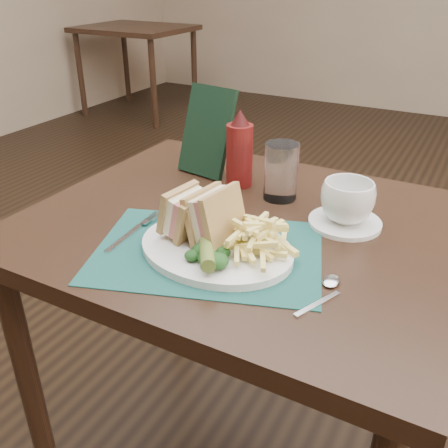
% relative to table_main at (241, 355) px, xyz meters
% --- Properties ---
extents(floor, '(7.00, 7.00, 0.00)m').
position_rel_table_main_xyz_m(floor, '(0.00, 0.50, -0.38)').
color(floor, black).
rests_on(floor, ground).
extents(wall_back, '(6.00, 0.00, 6.00)m').
position_rel_table_main_xyz_m(wall_back, '(0.00, 4.00, -0.38)').
color(wall_back, tan).
rests_on(wall_back, ground).
extents(table_main, '(0.90, 0.75, 0.75)m').
position_rel_table_main_xyz_m(table_main, '(0.00, 0.00, 0.00)').
color(table_main, black).
rests_on(table_main, ground).
extents(table_bg_left, '(0.90, 0.75, 0.75)m').
position_rel_table_main_xyz_m(table_bg_left, '(-2.44, 2.79, 0.00)').
color(table_bg_left, black).
rests_on(table_bg_left, ground).
extents(placemat, '(0.50, 0.42, 0.00)m').
position_rel_table_main_xyz_m(placemat, '(-0.00, -0.15, 0.38)').
color(placemat, '#174944').
rests_on(placemat, table_main).
extents(plate, '(0.32, 0.27, 0.01)m').
position_rel_table_main_xyz_m(plate, '(0.01, -0.15, 0.38)').
color(plate, white).
rests_on(plate, placemat).
extents(sandwich_half_a, '(0.09, 0.10, 0.10)m').
position_rel_table_main_xyz_m(sandwich_half_a, '(-0.08, -0.13, 0.44)').
color(sandwich_half_a, tan).
rests_on(sandwich_half_a, plate).
extents(sandwich_half_b, '(0.09, 0.12, 0.11)m').
position_rel_table_main_xyz_m(sandwich_half_b, '(-0.02, -0.13, 0.45)').
color(sandwich_half_b, tan).
rests_on(sandwich_half_b, plate).
extents(kale_garnish, '(0.11, 0.08, 0.03)m').
position_rel_table_main_xyz_m(kale_garnish, '(0.02, -0.20, 0.41)').
color(kale_garnish, '#143815').
rests_on(kale_garnish, plate).
extents(pickle_spear, '(0.09, 0.12, 0.03)m').
position_rel_table_main_xyz_m(pickle_spear, '(0.03, -0.20, 0.41)').
color(pickle_spear, '#556D29').
rests_on(pickle_spear, plate).
extents(fries_pile, '(0.18, 0.20, 0.06)m').
position_rel_table_main_xyz_m(fries_pile, '(0.08, -0.12, 0.42)').
color(fries_pile, '#FEEA7F').
rests_on(fries_pile, plate).
extents(fork, '(0.05, 0.17, 0.01)m').
position_rel_table_main_xyz_m(fork, '(-0.17, -0.16, 0.38)').
color(fork, silver).
rests_on(fork, placemat).
extents(spoon, '(0.09, 0.15, 0.01)m').
position_rel_table_main_xyz_m(spoon, '(0.24, -0.18, 0.38)').
color(spoon, silver).
rests_on(spoon, table_main).
extents(saucer, '(0.16, 0.16, 0.01)m').
position_rel_table_main_xyz_m(saucer, '(0.19, 0.08, 0.38)').
color(saucer, white).
rests_on(saucer, table_main).
extents(coffee_cup, '(0.15, 0.15, 0.09)m').
position_rel_table_main_xyz_m(coffee_cup, '(0.19, 0.08, 0.43)').
color(coffee_cup, white).
rests_on(coffee_cup, saucer).
extents(drinking_glass, '(0.10, 0.10, 0.13)m').
position_rel_table_main_xyz_m(drinking_glass, '(0.02, 0.14, 0.44)').
color(drinking_glass, white).
rests_on(drinking_glass, table_main).
extents(ketchup_bottle, '(0.08, 0.08, 0.19)m').
position_rel_table_main_xyz_m(ketchup_bottle, '(-0.10, 0.16, 0.47)').
color(ketchup_bottle, '#5E1110').
rests_on(ketchup_bottle, table_main).
extents(check_presenter, '(0.15, 0.10, 0.22)m').
position_rel_table_main_xyz_m(check_presenter, '(-0.21, 0.20, 0.48)').
color(check_presenter, black).
rests_on(check_presenter, table_main).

